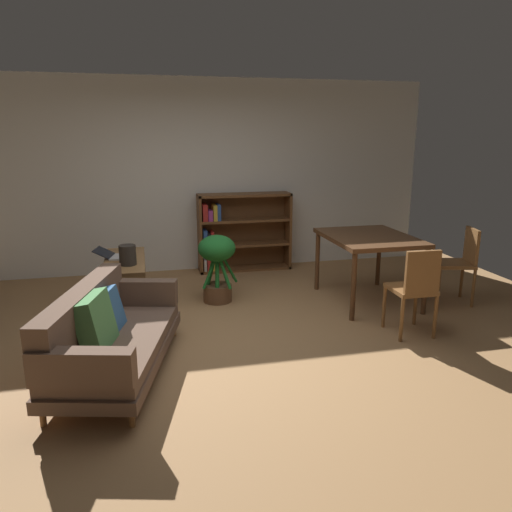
% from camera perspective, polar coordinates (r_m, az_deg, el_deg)
% --- Properties ---
extents(ground_plane, '(8.16, 8.16, 0.00)m').
position_cam_1_polar(ground_plane, '(4.79, -3.05, -9.81)').
color(ground_plane, '#A87A4C').
extents(back_wall_panel, '(6.80, 0.10, 2.70)m').
position_cam_1_polar(back_wall_panel, '(7.08, -7.07, 9.23)').
color(back_wall_panel, silver).
rests_on(back_wall_panel, ground_plane).
extents(fabric_couch, '(1.12, 1.84, 0.74)m').
position_cam_1_polar(fabric_couch, '(4.23, -17.00, -8.65)').
color(fabric_couch, brown).
rests_on(fabric_couch, ground_plane).
extents(media_console, '(0.44, 1.19, 0.57)m').
position_cam_1_polar(media_console, '(5.76, -14.96, -3.20)').
color(media_console, olive).
rests_on(media_console, ground_plane).
extents(open_laptop, '(0.45, 0.36, 0.11)m').
position_cam_1_polar(open_laptop, '(5.78, -16.17, 0.08)').
color(open_laptop, silver).
rests_on(open_laptop, media_console).
extents(desk_speaker, '(0.18, 0.18, 0.22)m').
position_cam_1_polar(desk_speaker, '(5.41, -14.80, 0.11)').
color(desk_speaker, '#2D2823').
rests_on(desk_speaker, media_console).
extents(potted_floor_plant, '(0.48, 0.48, 0.80)m').
position_cam_1_polar(potted_floor_plant, '(5.72, -4.58, -0.66)').
color(potted_floor_plant, brown).
rests_on(potted_floor_plant, ground_plane).
extents(dining_table, '(0.95, 1.20, 0.79)m').
position_cam_1_polar(dining_table, '(5.82, 13.09, 1.56)').
color(dining_table, '#56351E').
rests_on(dining_table, ground_plane).
extents(dining_chair_near, '(0.40, 0.41, 0.89)m').
position_cam_1_polar(dining_chair_near, '(4.97, 18.09, -3.46)').
color(dining_chair_near, brown).
rests_on(dining_chair_near, ground_plane).
extents(dining_chair_far, '(0.52, 0.49, 0.89)m').
position_cam_1_polar(dining_chair_far, '(6.15, 22.66, -0.48)').
color(dining_chair_far, brown).
rests_on(dining_chair_far, ground_plane).
extents(bookshelf, '(1.34, 0.34, 1.12)m').
position_cam_1_polar(bookshelf, '(7.09, -2.02, 2.91)').
color(bookshelf, brown).
rests_on(bookshelf, ground_plane).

